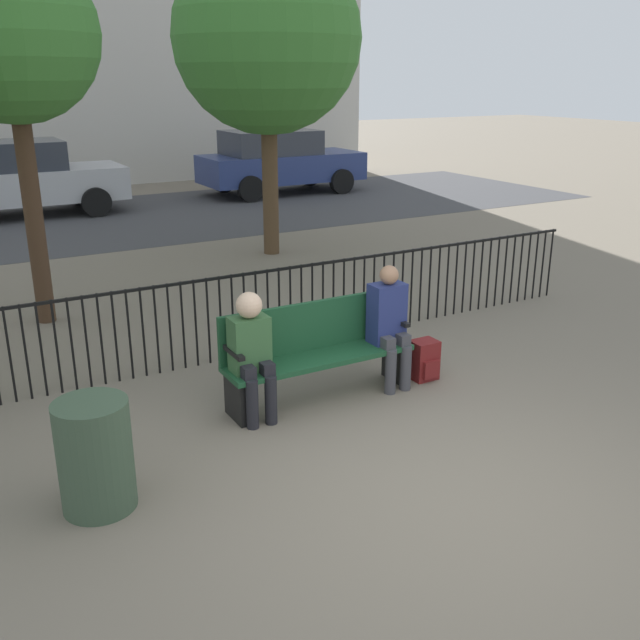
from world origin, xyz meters
TOP-DOWN VIEW (x-y plane):
  - ground_plane at (0.00, 0.00)m, footprint 80.00×80.00m
  - park_bench at (0.00, 2.07)m, footprint 1.86×0.45m
  - seated_person_0 at (-0.72, 1.94)m, footprint 0.34×0.39m
  - seated_person_1 at (0.75, 1.94)m, footprint 0.34×0.39m
  - backpack at (1.16, 1.89)m, footprint 0.26×0.25m
  - fence_railing at (-0.02, 3.36)m, footprint 9.01×0.03m
  - tree_0 at (2.21, 7.58)m, footprint 3.03×3.03m
  - tree_2 at (-1.86, 5.70)m, footprint 1.98×1.98m
  - street_surface at (0.00, 12.00)m, footprint 24.00×6.00m
  - parked_car_0 at (-1.03, 13.39)m, footprint 4.20×1.94m
  - parked_car_1 at (5.31, 13.49)m, footprint 4.20×1.94m
  - trash_bin at (-2.26, 1.21)m, footprint 0.52×0.52m

SIDE VIEW (x-z plane):
  - ground_plane at x=0.00m, z-range 0.00..0.00m
  - street_surface at x=0.00m, z-range 0.00..0.01m
  - backpack at x=1.16m, z-range 0.00..0.41m
  - trash_bin at x=-2.26m, z-range 0.00..0.82m
  - park_bench at x=0.00m, z-range 0.04..0.96m
  - fence_railing at x=-0.02m, z-range 0.08..1.03m
  - seated_person_0 at x=-0.72m, z-range 0.08..1.26m
  - seated_person_1 at x=0.75m, z-range 0.06..1.29m
  - parked_car_0 at x=-1.03m, z-range 0.03..1.65m
  - parked_car_1 at x=5.31m, z-range 0.03..1.65m
  - tree_2 at x=-1.86m, z-range 1.16..5.53m
  - tree_0 at x=2.21m, z-range 0.98..6.01m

